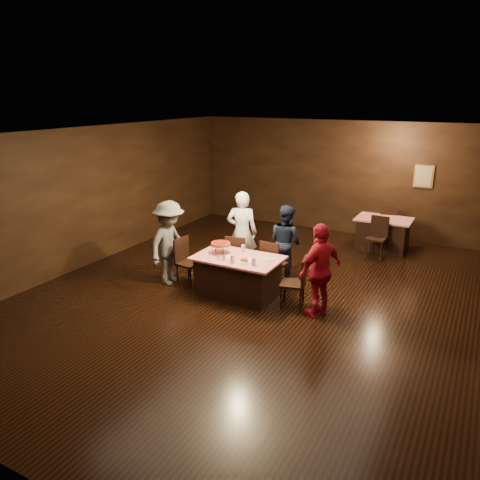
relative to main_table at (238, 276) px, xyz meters
The scene contains 22 objects.
room 1.78m from the main_table, 26.22° to the left, with size 10.00×10.04×3.02m.
main_table is the anchor object (origin of this frame).
back_table 4.50m from the main_table, 66.60° to the left, with size 1.30×0.90×0.77m, color red.
chair_far_left 0.85m from the main_table, 118.07° to the left, with size 0.42×0.42×0.95m, color black.
chair_far_right 0.85m from the main_table, 61.93° to the left, with size 0.42×0.42×0.95m, color black.
chair_end_left 1.10m from the main_table, behind, with size 0.42×0.42×0.95m, color black.
chair_end_right 1.10m from the main_table, ahead, with size 0.42×0.42×0.95m, color black.
chair_back_near 3.87m from the main_table, 62.48° to the left, with size 0.42×0.42×0.95m, color black.
chair_back_far 5.06m from the main_table, 69.30° to the left, with size 0.42×0.42×0.95m, color black.
diner_white_jacket 1.34m from the main_table, 114.73° to the left, with size 0.64×0.42×1.75m, color white.
diner_navy_hoodie 1.42m from the main_table, 72.76° to the left, with size 0.75×0.58×1.53m, color #131B31.
diner_grey_knit 1.56m from the main_table, behind, with size 1.09×0.63×1.69m, color slate.
diner_red_shirt 1.66m from the main_table, ahead, with size 0.96×0.40×1.64m, color #AB1429.
pizza_stand 0.70m from the main_table, behind, with size 0.38×0.38×0.22m.
plate_with_slice 0.51m from the main_table, 35.75° to the right, with size 0.25×0.25×0.06m.
plate_empty 0.69m from the main_table, 15.26° to the left, with size 0.25×0.25×0.01m, color white.
glass_front_left 0.55m from the main_table, 80.54° to the right, with size 0.08×0.08×0.14m, color silver.
glass_front_right 0.69m from the main_table, 29.05° to the right, with size 0.08×0.08×0.14m, color silver.
glass_back 0.55m from the main_table, 99.46° to the left, with size 0.08×0.08×0.14m, color silver.
condiments 0.55m from the main_table, 122.43° to the right, with size 0.17×0.10×0.09m.
napkin_center 0.49m from the main_table, ahead, with size 0.16×0.16×0.01m, color white.
napkin_left 0.42m from the main_table, 161.57° to the right, with size 0.16×0.16×0.01m, color white.
Camera 1 is at (3.63, -7.28, 3.66)m, focal length 35.00 mm.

